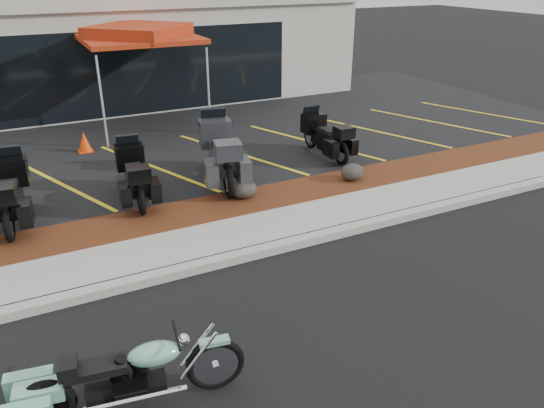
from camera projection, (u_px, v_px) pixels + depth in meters
ground at (251, 289)px, 8.28m from camera, size 90.00×90.00×0.00m
curb at (229, 259)px, 8.98m from camera, size 24.00×0.25×0.15m
sidewalk at (214, 241)px, 9.55m from camera, size 24.00×1.20×0.15m
mulch_bed at (192, 215)px, 10.53m from camera, size 24.00×1.20×0.16m
upper_lot at (130, 141)px, 14.92m from camera, size 26.00×9.60×0.15m
dealership_building at (85, 42)px, 19.21m from camera, size 18.00×8.16×4.00m
boulder_mid at (244, 189)px, 11.02m from camera, size 0.54×0.45×0.38m
boulder_right at (352, 172)px, 11.93m from camera, size 0.54×0.45×0.38m
hero_cruiser at (215, 358)px, 6.17m from camera, size 2.71×1.06×0.93m
touring_black_front at (13, 176)px, 10.51m from camera, size 1.09×2.28×1.27m
touring_black_mid at (130, 161)px, 11.42m from camera, size 0.98×2.13×1.20m
touring_grey at (214, 138)px, 12.46m from camera, size 1.48×2.67×1.47m
touring_black_rear at (311, 127)px, 13.86m from camera, size 0.77×1.99×1.15m
traffic_cone at (84, 142)px, 13.74m from camera, size 0.40×0.40×0.51m
popup_canopy at (139, 35)px, 14.86m from camera, size 3.97×3.97×2.91m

